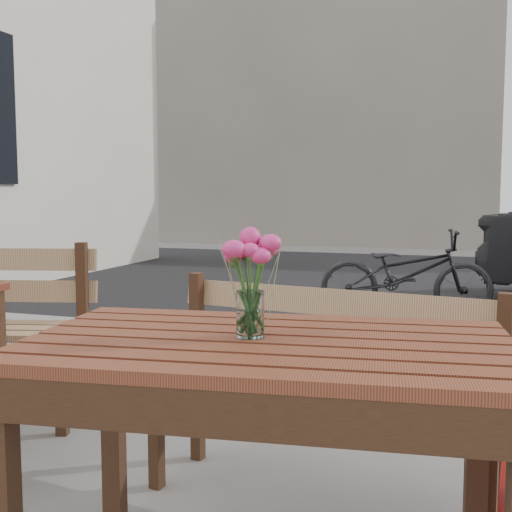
{
  "coord_description": "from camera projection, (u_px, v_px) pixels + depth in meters",
  "views": [
    {
      "loc": [
        0.34,
        -1.58,
        1.19
      ],
      "look_at": [
        -0.21,
        0.1,
        1.02
      ],
      "focal_mm": 45.0,
      "sensor_mm": 36.0,
      "label": 1
    }
  ],
  "objects": [
    {
      "name": "main_table",
      "position": [
        268.0,
        387.0,
        1.74
      ],
      "size": [
        1.38,
        0.91,
        0.8
      ],
      "rotation": [
        0.0,
        0.0,
        0.12
      ],
      "color": "#562116",
      "rests_on": "ground"
    },
    {
      "name": "street",
      "position": [
        428.0,
        308.0,
        6.5
      ],
      "size": [
        30.0,
        8.12,
        0.12
      ],
      "color": "black",
      "rests_on": "ground"
    },
    {
      "name": "bicycle",
      "position": [
        406.0,
        274.0,
        6.12
      ],
      "size": [
        1.69,
        0.82,
        0.85
      ],
      "primitive_type": "imported",
      "rotation": [
        0.0,
        0.0,
        1.73
      ],
      "color": "black",
      "rests_on": "ground"
    },
    {
      "name": "backdrop_buildings",
      "position": [
        462.0,
        89.0,
        14.93
      ],
      "size": [
        15.5,
        4.0,
        8.0
      ],
      "color": "slate",
      "rests_on": "ground"
    },
    {
      "name": "main_vase",
      "position": [
        250.0,
        269.0,
        1.73
      ],
      "size": [
        0.16,
        0.16,
        0.3
      ],
      "color": "white",
      "rests_on": "main_table"
    },
    {
      "name": "main_bench",
      "position": [
        327.0,
        366.0,
        2.49
      ],
      "size": [
        1.43,
        0.61,
        0.86
      ],
      "rotation": [
        0.0,
        0.0,
        -0.14
      ],
      "color": "#845F44",
      "rests_on": "ground"
    }
  ]
}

